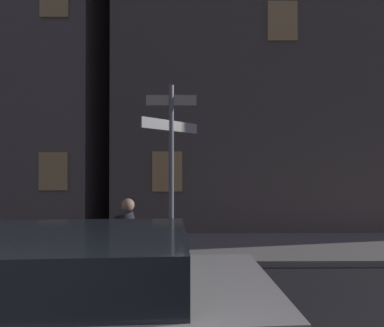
% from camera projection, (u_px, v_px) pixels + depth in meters
% --- Properties ---
extents(sidewalk_kerb, '(40.00, 2.99, 0.14)m').
position_uv_depth(sidewalk_kerb, '(131.00, 246.00, 7.86)').
color(sidewalk_kerb, gray).
rests_on(sidewalk_kerb, ground_plane).
extents(signpost, '(1.22, 1.22, 3.90)m').
position_uv_depth(signpost, '(171.00, 155.00, 7.01)').
color(signpost, gray).
rests_on(signpost, sidewalk_kerb).
extents(car_near_right, '(4.56, 2.17, 1.49)m').
position_uv_depth(car_near_right, '(53.00, 305.00, 2.92)').
color(car_near_right, beige).
rests_on(car_near_right, ground_plane).
extents(cyclist, '(1.82, 0.34, 1.61)m').
position_uv_depth(cyclist, '(125.00, 250.00, 5.06)').
color(cyclist, black).
rests_on(cyclist, ground_plane).
extents(building_left_block, '(9.86, 10.05, 19.45)m').
position_uv_depth(building_left_block, '(19.00, 10.00, 14.57)').
color(building_left_block, slate).
rests_on(building_left_block, ground_plane).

